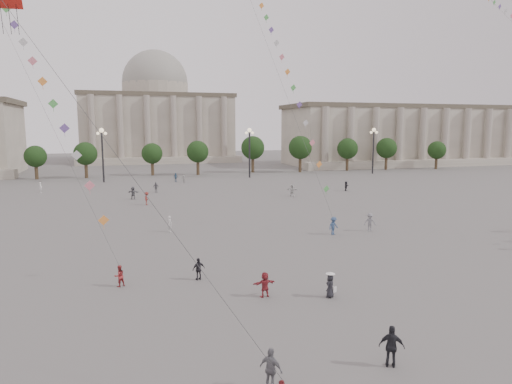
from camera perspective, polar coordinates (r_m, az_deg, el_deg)
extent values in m
plane|color=#5D5A58|center=(29.15, 8.06, -13.79)|extent=(360.00, 360.00, 0.00)
cube|color=gray|center=(147.51, 19.58, 6.55)|extent=(80.00, 22.00, 16.00)
cube|color=brown|center=(147.60, 19.74, 9.89)|extent=(81.60, 22.44, 1.20)
cube|color=gray|center=(137.51, 22.61, 3.40)|extent=(84.00, 4.00, 2.00)
cube|color=gray|center=(154.98, -12.30, 7.63)|extent=(46.00, 30.00, 20.00)
cube|color=brown|center=(155.28, -12.42, 11.54)|extent=(46.92, 30.60, 1.20)
cube|color=gray|center=(138.37, -11.67, 3.88)|extent=(48.30, 4.00, 2.00)
cylinder|color=gray|center=(155.41, -12.44, 12.24)|extent=(21.00, 21.00, 5.00)
sphere|color=gray|center=(155.62, -12.47, 13.16)|extent=(21.00, 21.00, 21.00)
cylinder|color=#3D2E1E|center=(104.63, -26.61, 2.28)|extent=(0.70, 0.70, 3.52)
sphere|color=black|center=(104.38, -26.74, 4.29)|extent=(5.12, 5.12, 5.12)
cylinder|color=#3D2E1E|center=(103.17, -20.04, 2.58)|extent=(0.70, 0.70, 3.52)
sphere|color=black|center=(102.91, -20.14, 4.62)|extent=(5.12, 5.12, 5.12)
cylinder|color=#3D2E1E|center=(103.10, -13.37, 2.85)|extent=(0.70, 0.70, 3.52)
sphere|color=black|center=(102.84, -13.43, 4.89)|extent=(5.12, 5.12, 5.12)
cylinder|color=#3D2E1E|center=(104.41, -6.77, 3.08)|extent=(0.70, 0.70, 3.52)
sphere|color=black|center=(104.16, -6.80, 5.09)|extent=(5.12, 5.12, 5.12)
cylinder|color=#3D2E1E|center=(107.06, -0.42, 3.26)|extent=(0.70, 0.70, 3.52)
sphere|color=black|center=(106.81, -0.42, 5.22)|extent=(5.12, 5.12, 5.12)
cylinder|color=#3D2E1E|center=(110.95, 5.56, 3.39)|extent=(0.70, 0.70, 3.52)
sphere|color=black|center=(110.71, 5.59, 5.29)|extent=(5.12, 5.12, 5.12)
cylinder|color=#3D2E1E|center=(115.96, 11.08, 3.48)|extent=(0.70, 0.70, 3.52)
sphere|color=black|center=(115.73, 11.13, 5.30)|extent=(5.12, 5.12, 5.12)
cylinder|color=#3D2E1E|center=(121.95, 16.10, 3.53)|extent=(0.70, 0.70, 3.52)
sphere|color=black|center=(121.73, 16.17, 5.26)|extent=(5.12, 5.12, 5.12)
cylinder|color=#3D2E1E|center=(128.78, 20.62, 3.56)|extent=(0.70, 0.70, 3.52)
sphere|color=black|center=(128.58, 20.70, 5.19)|extent=(5.12, 5.12, 5.12)
cylinder|color=#262628|center=(94.81, -18.61, 4.17)|extent=(0.36, 0.36, 10.00)
sphere|color=#FFE5B2|center=(94.63, -18.76, 7.31)|extent=(0.90, 0.90, 0.90)
sphere|color=#FFE5B2|center=(94.66, -19.16, 6.93)|extent=(0.60, 0.60, 0.60)
sphere|color=#FFE5B2|center=(94.61, -18.31, 6.96)|extent=(0.60, 0.60, 0.60)
cylinder|color=#262628|center=(98.34, -0.82, 4.72)|extent=(0.36, 0.36, 10.00)
sphere|color=#FFE5B2|center=(98.16, -0.82, 7.75)|extent=(0.90, 0.90, 0.90)
sphere|color=#FFE5B2|center=(97.98, -1.22, 7.40)|extent=(0.60, 0.60, 0.60)
sphere|color=#FFE5B2|center=(98.36, -0.43, 7.40)|extent=(0.60, 0.60, 0.60)
cylinder|color=#262628|center=(110.23, 14.44, 4.83)|extent=(0.36, 0.36, 10.00)
sphere|color=#FFE5B2|center=(110.08, 14.53, 7.53)|extent=(0.90, 0.90, 0.90)
sphere|color=#FFE5B2|center=(109.73, 14.20, 7.23)|extent=(0.60, 0.60, 0.60)
sphere|color=#FFE5B2|center=(110.45, 14.83, 7.21)|extent=(0.60, 0.60, 0.60)
imported|color=#36597A|center=(92.76, -10.02, 1.83)|extent=(1.11, 0.84, 1.75)
imported|color=beige|center=(90.49, -9.03, 1.62)|extent=(1.05, 1.43, 1.49)
imported|color=slate|center=(49.34, 14.06, -3.67)|extent=(1.42, 1.14, 1.92)
imported|color=silver|center=(71.94, 4.55, 0.21)|extent=(1.89, 1.23, 1.95)
imported|color=black|center=(79.54, 11.19, 0.73)|extent=(1.42, 1.43, 1.64)
imported|color=silver|center=(83.88, -25.32, 0.52)|extent=(0.49, 0.68, 1.75)
imported|color=#5D5E62|center=(71.44, -15.11, -0.10)|extent=(1.88, 1.27, 1.95)
imported|color=silver|center=(48.38, -10.72, -3.93)|extent=(0.58, 0.72, 1.71)
imported|color=#5A595E|center=(77.97, -12.41, 0.58)|extent=(1.10, 0.72, 1.73)
imported|color=maroon|center=(65.80, -13.50, -0.78)|extent=(0.85, 1.27, 1.82)
imported|color=black|center=(22.68, 16.60, -18.02)|extent=(1.22, 1.00, 1.95)
imported|color=maroon|center=(29.85, 1.11, -11.49)|extent=(1.56, 0.63, 1.64)
imported|color=slate|center=(20.27, 1.90, -21.24)|extent=(1.02, 1.09, 1.80)
imported|color=black|center=(33.24, -7.18, -9.53)|extent=(1.01, 0.63, 1.60)
imported|color=maroon|center=(33.05, -16.71, -10.01)|extent=(0.90, 0.82, 1.50)
imported|color=#31496F|center=(47.02, 9.66, -4.18)|extent=(1.35, 1.07, 1.83)
imported|color=black|center=(30.17, 9.26, -11.48)|extent=(0.89, 0.87, 1.54)
cone|color=white|center=(29.89, 9.30, -9.95)|extent=(0.52, 0.52, 0.14)
cylinder|color=white|center=(29.91, 9.30, -10.06)|extent=(0.60, 0.60, 0.02)
cube|color=white|center=(30.22, 9.82, -11.91)|extent=(0.22, 0.10, 0.35)
cylinder|color=#3F3F3F|center=(22.02, -17.40, 4.90)|extent=(0.02, 0.02, 24.60)
cylinder|color=#3F3F3F|center=(52.48, -29.37, 18.50)|extent=(0.02, 0.02, 58.21)
cube|color=#F8923A|center=(33.84, -18.51, -3.36)|extent=(0.76, 0.25, 0.76)
cube|color=pink|center=(35.23, -20.08, 0.77)|extent=(0.76, 0.25, 0.76)
cube|color=silver|center=(36.82, -21.51, 4.30)|extent=(0.76, 0.25, 0.76)
cube|color=#6E4F9E|center=(38.56, -22.82, 7.36)|extent=(0.76, 0.25, 0.76)
cube|color=#51B051|center=(40.41, -24.03, 10.05)|extent=(0.76, 0.25, 0.76)
cube|color=#F8923A|center=(42.36, -25.13, 12.41)|extent=(0.76, 0.25, 0.76)
cube|color=pink|center=(44.38, -26.16, 14.49)|extent=(0.76, 0.25, 0.76)
cube|color=silver|center=(46.46, -27.10, 16.35)|extent=(0.76, 0.25, 0.76)
cube|color=#6E4F9E|center=(48.58, -27.98, 17.99)|extent=(0.76, 0.25, 0.76)
cube|color=#51B051|center=(50.75, -28.79, 19.47)|extent=(0.76, 0.25, 0.76)
cylinder|color=#3F3F3F|center=(66.59, -0.44, 22.26)|extent=(0.02, 0.02, 66.26)
cube|color=#51B051|center=(47.64, 8.78, 0.40)|extent=(0.76, 0.25, 0.76)
cube|color=#F8923A|center=(48.66, 7.90, 3.44)|extent=(0.76, 0.25, 0.76)
cube|color=pink|center=(49.81, 7.05, 6.14)|extent=(0.76, 0.25, 0.76)
cube|color=silver|center=(51.09, 6.24, 8.59)|extent=(0.76, 0.25, 0.76)
cube|color=#6E4F9E|center=(52.46, 5.45, 10.82)|extent=(0.76, 0.25, 0.76)
cube|color=#51B051|center=(53.91, 4.69, 12.87)|extent=(0.76, 0.25, 0.76)
cube|color=#F8923A|center=(55.42, 3.96, 14.76)|extent=(0.76, 0.25, 0.76)
cube|color=pink|center=(57.00, 3.25, 16.50)|extent=(0.76, 0.25, 0.76)
cube|color=silver|center=(58.63, 2.58, 18.11)|extent=(0.76, 0.25, 0.76)
cube|color=#6E4F9E|center=(60.30, 1.93, 19.60)|extent=(0.76, 0.25, 0.76)
cube|color=#51B051|center=(62.01, 1.30, 20.99)|extent=(0.76, 0.25, 0.76)
cube|color=#F8923A|center=(63.75, 0.70, 22.27)|extent=(0.76, 0.25, 0.76)
cube|color=pink|center=(83.30, 29.35, 18.67)|extent=(0.76, 0.25, 0.76)
cube|color=silver|center=(85.85, 28.75, 19.24)|extent=(0.76, 0.25, 0.76)
cube|color=#6E4F9E|center=(88.42, 28.18, 19.78)|extent=(0.76, 0.25, 0.76)
cube|color=#51B051|center=(91.00, 27.64, 20.27)|extent=(0.76, 0.25, 0.76)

